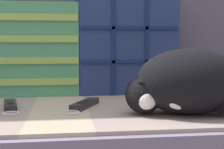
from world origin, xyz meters
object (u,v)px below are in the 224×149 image
Objects in this scene: game_remote_near at (10,106)px; sleeping_cat at (185,83)px; game_remote_far at (84,105)px; throw_pillow_striped at (16,49)px; throw_pillow_quilted at (127,45)px.

sleeping_cat is at bearing -16.87° from game_remote_near.
throw_pillow_striped is at bearing 129.93° from game_remote_far.
sleeping_cat is 0.32m from game_remote_far.
throw_pillow_quilted is 0.43m from throw_pillow_striped.
throw_pillow_striped is at bearing 94.03° from game_remote_near.
throw_pillow_quilted is 1.89× the size of game_remote_far.
throw_pillow_quilted reaches higher than game_remote_near.
game_remote_near is at bearing 177.10° from game_remote_far.
throw_pillow_striped is 1.29× the size of sleeping_cat.
game_remote_far is (-0.19, -0.29, -0.18)m from throw_pillow_quilted.
game_remote_near is 0.96× the size of game_remote_far.
sleeping_cat reaches higher than game_remote_near.
game_remote_far is at bearing -2.90° from game_remote_near.
throw_pillow_striped is at bearing -179.94° from throw_pillow_quilted.
game_remote_far is at bearing -50.07° from throw_pillow_striped.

